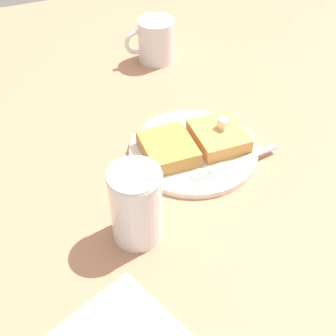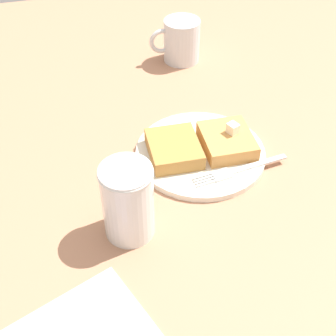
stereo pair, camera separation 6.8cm
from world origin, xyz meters
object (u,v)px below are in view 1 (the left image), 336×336
Objects in this scene: plate at (193,150)px; coffee_mug at (155,41)px; fork at (231,165)px; syrup_jar at (136,208)px.

coffee_mug is (-4.95, -30.41, 3.84)cm from plate.
plate is 1.32× the size of fork.
fork is (-3.80, 6.06, 0.65)cm from plate.
fork is at bearing 122.13° from plate.
plate is 7.18cm from fork.
syrup_jar reaches higher than plate.
syrup_jar reaches higher than fork.
fork is 36.63cm from coffee_mug.
plate is 2.06× the size of coffee_mug.
syrup_jar is at bearing 41.82° from plate.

